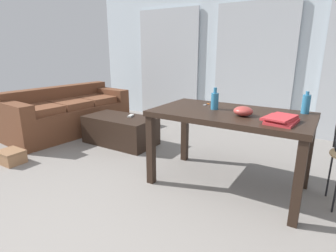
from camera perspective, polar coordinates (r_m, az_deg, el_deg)
The scene contains 13 objects.
ground_plane at distance 2.93m, azimuth 4.37°, elevation -10.68°, with size 8.92×8.92×0.00m, color gray.
wall_back at distance 4.75m, azimuth 17.81°, elevation 13.87°, with size 6.29×0.10×2.41m, color silver.
curtains at distance 4.67m, azimuth 17.34°, elevation 11.50°, with size 4.47×0.03×2.02m.
couch at distance 4.67m, azimuth -20.21°, elevation 2.41°, with size 0.98×1.95×0.72m.
coffee_table at distance 3.92m, azimuth -9.96°, elevation -0.85°, with size 1.01×0.54×0.39m.
craft_table at distance 2.61m, azimuth 12.88°, elevation 0.84°, with size 1.43×0.80×0.75m.
bottle_near at distance 2.65m, azimuth 9.79°, elevation 5.28°, with size 0.07×0.07×0.21m.
bottle_far at distance 2.73m, azimuth 26.98°, elevation 4.16°, with size 0.07×0.07×0.20m.
bowl at distance 2.45m, azimuth 15.51°, elevation 3.03°, with size 0.17×0.17×0.08m, color #9E3833.
book_stack at distance 2.32m, azimuth 22.58°, elevation 1.28°, with size 0.27×0.33×0.05m.
scissors at distance 2.88m, azimuth 8.19°, elevation 4.55°, with size 0.04×0.10×0.00m.
tv_remote_primary at distance 3.86m, azimuth -7.83°, elevation 2.14°, with size 0.05×0.15×0.02m, color #B7B7B2.
shoebox at distance 3.74m, azimuth -30.06°, elevation -5.59°, with size 0.30×0.24×0.15m.
Camera 1 is at (1.19, -0.88, 1.31)m, focal length 29.04 mm.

